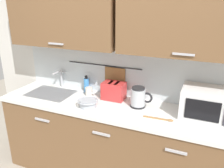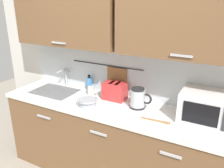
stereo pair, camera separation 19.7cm
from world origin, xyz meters
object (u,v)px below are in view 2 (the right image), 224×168
mixing_bowl (88,102)px  toaster (115,91)px  dish_soap_bottle (89,84)px  mug_near_sink (91,91)px  microwave (207,107)px  wooden_spoon (159,121)px  electric_kettle (138,98)px

mixing_bowl → toaster: size_ratio=0.84×
dish_soap_bottle → mug_near_sink: size_ratio=1.63×
toaster → microwave: bearing=-2.9°
microwave → toaster: 0.95m
mug_near_sink → wooden_spoon: size_ratio=0.43×
electric_kettle → toaster: 0.31m
electric_kettle → mug_near_sink: 0.60m
microwave → mixing_bowl: microwave is taller
electric_kettle → mug_near_sink: bearing=174.0°
mug_near_sink → mixing_bowl: mug_near_sink is taller
mug_near_sink → wooden_spoon: 0.92m
mug_near_sink → wooden_spoon: bearing=-15.6°
mixing_bowl → electric_kettle: bearing=24.5°
dish_soap_bottle → mug_near_sink: bearing=-47.3°
mug_near_sink → mixing_bowl: size_ratio=0.56×
mixing_bowl → toaster: 0.34m
electric_kettle → toaster: size_ratio=0.89×
dish_soap_bottle → toaster: size_ratio=0.77×
microwave → wooden_spoon: microwave is taller
microwave → mixing_bowl: size_ratio=2.15×
dish_soap_bottle → electric_kettle: bearing=-12.9°
dish_soap_bottle → mixing_bowl: (0.22, -0.37, -0.04)m
dish_soap_bottle → wooden_spoon: size_ratio=0.71×
wooden_spoon → toaster: bearing=155.7°
electric_kettle → mixing_bowl: bearing=-155.5°
electric_kettle → mug_near_sink: (-0.60, 0.06, -0.05)m
microwave → electric_kettle: 0.64m
mug_near_sink → mixing_bowl: (0.13, -0.27, -0.00)m
electric_kettle → mixing_bowl: 0.51m
electric_kettle → wooden_spoon: electric_kettle is taller
mug_near_sink → toaster: size_ratio=0.47×
microwave → mug_near_sink: (-1.24, 0.03, -0.09)m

